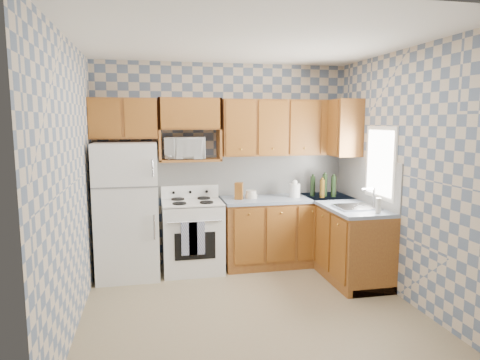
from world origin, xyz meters
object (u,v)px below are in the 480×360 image
object	(u,v)px
electric_kettle	(295,190)
stove_body	(193,237)
refrigerator	(127,210)
microwave	(185,148)

from	to	relation	value
electric_kettle	stove_body	bearing A→B (deg)	179.74
refrigerator	electric_kettle	xyz separation A→B (m)	(2.19, 0.02, 0.17)
stove_body	electric_kettle	xyz separation A→B (m)	(1.38, -0.01, 0.56)
refrigerator	electric_kettle	world-z (taller)	refrigerator
microwave	electric_kettle	distance (m)	1.57
microwave	electric_kettle	size ratio (longest dim) A/B	2.79
refrigerator	microwave	bearing A→B (deg)	15.74
refrigerator	stove_body	xyz separation A→B (m)	(0.80, 0.03, -0.39)
refrigerator	stove_body	size ratio (longest dim) A/B	1.87
electric_kettle	microwave	bearing A→B (deg)	172.47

